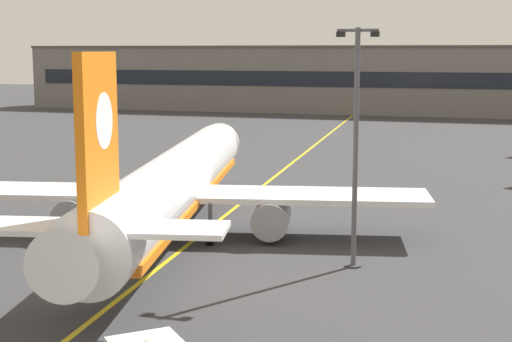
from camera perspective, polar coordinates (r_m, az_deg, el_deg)
ground_plane at (r=39.67m, az=-12.16°, el=-8.44°), size 400.00×400.00×0.00m
taxiway_centreline at (r=66.72m, az=0.43°, el=-1.17°), size 12.80×179.59×0.01m
airliner_foreground at (r=48.67m, az=-6.12°, el=-0.99°), size 32.31×41.19×11.65m
apron_lamp_post at (r=41.44m, az=7.39°, el=1.98°), size 2.24×0.90×12.88m
safety_cone_by_nose_gear at (r=62.94m, az=1.08°, el=-1.55°), size 0.44×0.44×0.55m
terminal_building at (r=145.88m, az=9.72°, el=6.68°), size 143.45×12.40×12.58m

